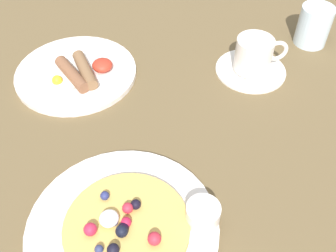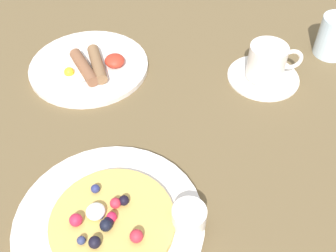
% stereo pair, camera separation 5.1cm
% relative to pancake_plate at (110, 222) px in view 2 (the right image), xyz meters
% --- Properties ---
extents(ground_plane, '(1.81, 1.40, 0.03)m').
position_rel_pancake_plate_xyz_m(ground_plane, '(0.03, 0.18, -0.02)').
color(ground_plane, brown).
extents(pancake_plate, '(0.26, 0.26, 0.01)m').
position_rel_pancake_plate_xyz_m(pancake_plate, '(0.00, 0.00, 0.00)').
color(pancake_plate, white).
rests_on(pancake_plate, ground_plane).
extents(pancake_with_berries, '(0.17, 0.17, 0.03)m').
position_rel_pancake_plate_xyz_m(pancake_with_berries, '(0.01, -0.01, 0.01)').
color(pancake_with_berries, tan).
rests_on(pancake_with_berries, pancake_plate).
extents(syrup_ramekin, '(0.05, 0.05, 0.03)m').
position_rel_pancake_plate_xyz_m(syrup_ramekin, '(0.11, 0.01, 0.02)').
color(syrup_ramekin, white).
rests_on(syrup_ramekin, pancake_plate).
extents(breakfast_plate, '(0.23, 0.23, 0.01)m').
position_rel_pancake_plate_xyz_m(breakfast_plate, '(-0.14, 0.33, -0.00)').
color(breakfast_plate, white).
rests_on(breakfast_plate, ground_plane).
extents(fried_breakfast, '(0.13, 0.11, 0.02)m').
position_rel_pancake_plate_xyz_m(fried_breakfast, '(-0.13, 0.31, 0.01)').
color(fried_breakfast, brown).
rests_on(fried_breakfast, breakfast_plate).
extents(coffee_saucer, '(0.14, 0.14, 0.01)m').
position_rel_pancake_plate_xyz_m(coffee_saucer, '(0.20, 0.36, -0.00)').
color(coffee_saucer, white).
rests_on(coffee_saucer, ground_plane).
extents(coffee_cup, '(0.10, 0.07, 0.06)m').
position_rel_pancake_plate_xyz_m(coffee_cup, '(0.21, 0.36, 0.03)').
color(coffee_cup, white).
rests_on(coffee_cup, coffee_saucer).
extents(water_glass, '(0.07, 0.07, 0.08)m').
position_rel_pancake_plate_xyz_m(water_glass, '(0.34, 0.46, 0.03)').
color(water_glass, silver).
rests_on(water_glass, ground_plane).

